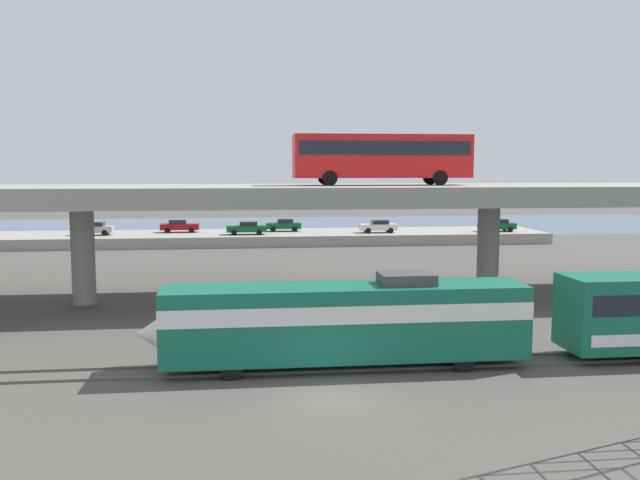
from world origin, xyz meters
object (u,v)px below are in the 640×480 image
(parked_car_4, at_px, (247,228))
(parked_car_1, at_px, (284,225))
(transit_bus_on_overpass, at_px, (382,155))
(parked_car_5, at_px, (378,226))
(parked_car_2, at_px, (179,226))
(train_locomotive, at_px, (327,319))
(parked_car_3, at_px, (94,228))
(parked_car_0, at_px, (497,225))

(parked_car_4, bearing_deg, parked_car_1, -141.27)
(transit_bus_on_overpass, height_order, parked_car_5, transit_bus_on_overpass)
(parked_car_2, bearing_deg, parked_car_1, -0.53)
(parked_car_2, height_order, parked_car_5, same)
(train_locomotive, bearing_deg, transit_bus_on_overpass, -109.46)
(parked_car_3, distance_m, parked_car_4, 17.26)
(train_locomotive, xyz_separation_m, parked_car_3, (-20.25, 49.99, -0.20))
(parked_car_2, xyz_separation_m, parked_car_3, (-9.32, -2.39, -0.00))
(train_locomotive, height_order, parked_car_0, train_locomotive)
(transit_bus_on_overpass, height_order, parked_car_3, transit_bus_on_overpass)
(transit_bus_on_overpass, xyz_separation_m, parked_car_2, (-16.73, 35.97, -7.71))
(train_locomotive, distance_m, parked_car_5, 50.64)
(parked_car_4, bearing_deg, train_locomotive, 93.57)
(parked_car_1, relative_size, parked_car_4, 0.91)
(parked_car_1, distance_m, parked_car_3, 21.78)
(train_locomotive, height_order, parked_car_1, train_locomotive)
(parked_car_0, relative_size, parked_car_5, 0.98)
(train_locomotive, bearing_deg, parked_car_5, -104.08)
(parked_car_3, relative_size, parked_car_4, 0.95)
(parked_car_1, bearing_deg, parked_car_0, 172.72)
(transit_bus_on_overpass, xyz_separation_m, parked_car_3, (-26.05, 33.57, -7.72))
(parked_car_0, distance_m, parked_car_5, 14.46)
(parked_car_2, bearing_deg, transit_bus_on_overpass, -65.05)
(train_locomotive, relative_size, parked_car_4, 3.77)
(parked_car_3, height_order, parked_car_4, same)
(parked_car_1, bearing_deg, parked_car_4, 38.73)
(parked_car_3, bearing_deg, parked_car_5, 178.45)
(parked_car_5, bearing_deg, parked_car_1, -16.15)
(parked_car_0, xyz_separation_m, parked_car_1, (-25.37, 3.24, -0.00))
(parked_car_2, bearing_deg, train_locomotive, -78.22)
(train_locomotive, relative_size, parked_car_1, 4.13)
(parked_car_1, height_order, parked_car_4, same)
(parked_car_0, bearing_deg, parked_car_3, -1.17)
(parked_car_0, height_order, parked_car_1, same)
(train_locomotive, distance_m, parked_car_0, 55.87)
(parked_car_0, distance_m, parked_car_2, 37.86)
(parked_car_0, distance_m, parked_car_3, 47.04)
(parked_car_4, bearing_deg, parked_car_2, -24.97)
(parked_car_4, xyz_separation_m, parked_car_5, (15.36, 0.40, -0.00))
(parked_car_0, height_order, parked_car_4, same)
(train_locomotive, xyz_separation_m, parked_car_1, (1.40, 52.27, -0.20))
(train_locomotive, relative_size, parked_car_0, 4.06)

